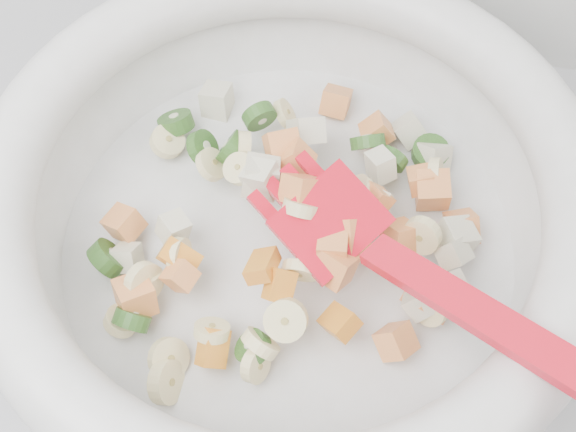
# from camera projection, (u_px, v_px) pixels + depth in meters

# --- Properties ---
(mixing_bowl) EXTENTS (0.44, 0.40, 0.14)m
(mixing_bowl) POSITION_uv_depth(u_px,v_px,m) (289.00, 206.00, 0.47)
(mixing_bowl) COLOR silver
(mixing_bowl) RESTS_ON counter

